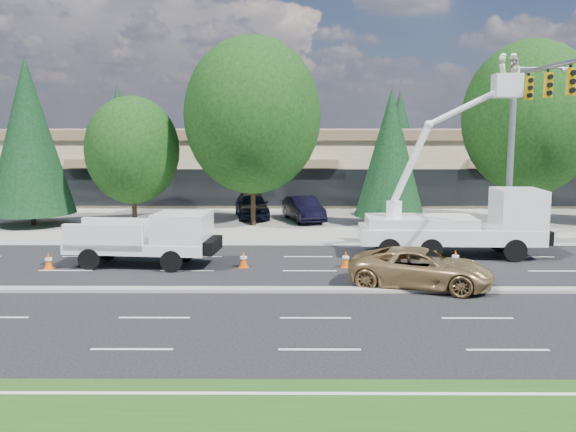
{
  "coord_description": "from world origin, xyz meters",
  "views": [
    {
      "loc": [
        -0.75,
        -22.34,
        5.96
      ],
      "look_at": [
        -0.88,
        2.29,
        2.4
      ],
      "focal_mm": 40.0,
      "sensor_mm": 36.0,
      "label": 1
    }
  ],
  "objects_px": {
    "utility_pickup": "(150,244)",
    "bucket_truck": "(467,214)",
    "minivan": "(421,268)",
    "signal_mast": "(529,121)"
  },
  "relations": [
    {
      "from": "signal_mast",
      "to": "minivan",
      "type": "height_order",
      "value": "signal_mast"
    },
    {
      "from": "utility_pickup",
      "to": "bucket_truck",
      "type": "xyz_separation_m",
      "value": [
        13.85,
        2.03,
        0.99
      ]
    },
    {
      "from": "signal_mast",
      "to": "bucket_truck",
      "type": "relative_size",
      "value": 1.13
    },
    {
      "from": "utility_pickup",
      "to": "bucket_truck",
      "type": "distance_m",
      "value": 14.04
    },
    {
      "from": "utility_pickup",
      "to": "minivan",
      "type": "distance_m",
      "value": 11.31
    },
    {
      "from": "signal_mast",
      "to": "minivan",
      "type": "relative_size",
      "value": 1.96
    },
    {
      "from": "signal_mast",
      "to": "minivan",
      "type": "bearing_deg",
      "value": -133.08
    },
    {
      "from": "utility_pickup",
      "to": "signal_mast",
      "type": "bearing_deg",
      "value": 16.0
    },
    {
      "from": "signal_mast",
      "to": "utility_pickup",
      "type": "distance_m",
      "value": 17.76
    },
    {
      "from": "utility_pickup",
      "to": "minivan",
      "type": "height_order",
      "value": "utility_pickup"
    }
  ]
}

